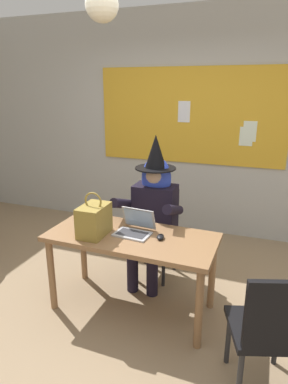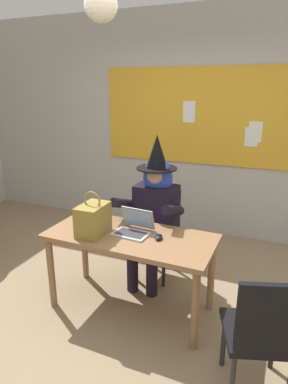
% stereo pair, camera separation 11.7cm
% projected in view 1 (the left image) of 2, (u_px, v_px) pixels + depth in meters
% --- Properties ---
extents(ground_plane, '(24.00, 24.00, 0.00)m').
position_uv_depth(ground_plane, '(134.00, 314.00, 2.95)').
color(ground_plane, '#937A5B').
extents(wall_back_bulletin, '(6.79, 2.12, 2.85)m').
position_uv_depth(wall_back_bulletin, '(190.00, 125.00, 4.33)').
color(wall_back_bulletin, '#B2B2AD').
rests_on(wall_back_bulletin, ground).
extents(desk_main, '(1.45, 0.69, 0.71)m').
position_uv_depth(desk_main, '(132.00, 245.00, 2.85)').
color(desk_main, '#8E6642').
rests_on(desk_main, ground).
extents(chair_at_desk, '(0.45, 0.45, 0.91)m').
position_uv_depth(chair_at_desk, '(157.00, 227.00, 3.50)').
color(chair_at_desk, black).
rests_on(chair_at_desk, ground).
extents(person_costumed, '(0.59, 0.66, 1.48)m').
position_uv_depth(person_costumed, '(153.00, 204.00, 3.30)').
color(person_costumed, black).
rests_on(person_costumed, ground).
extents(laptop, '(0.32, 0.29, 0.20)m').
position_uv_depth(laptop, '(135.00, 228.00, 2.86)').
color(laptop, '#B7B7BC').
rests_on(laptop, desk_main).
extents(computer_mouse, '(0.08, 0.11, 0.03)m').
position_uv_depth(computer_mouse, '(160.00, 237.00, 2.75)').
color(computer_mouse, black).
rests_on(computer_mouse, desk_main).
extents(handbag, '(0.20, 0.30, 0.38)m').
position_uv_depth(handbag, '(94.00, 220.00, 2.79)').
color(handbag, olive).
rests_on(handbag, desk_main).
extents(chair_extra_corner, '(0.53, 0.53, 0.90)m').
position_uv_depth(chair_extra_corner, '(269.00, 328.00, 2.04)').
color(chair_extra_corner, black).
rests_on(chair_extra_corner, ground).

